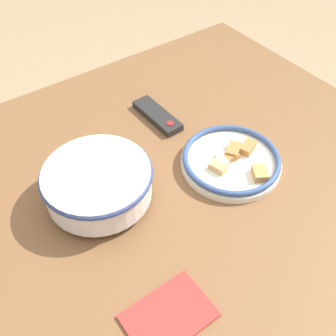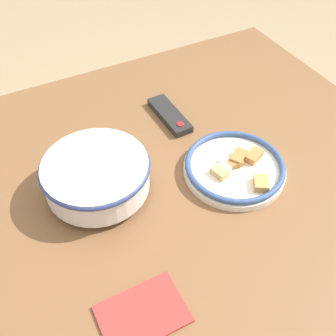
{
  "view_description": "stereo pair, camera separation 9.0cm",
  "coord_description": "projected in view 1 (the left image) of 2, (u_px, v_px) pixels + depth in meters",
  "views": [
    {
      "loc": [
        -0.41,
        -0.52,
        1.46
      ],
      "look_at": [
        -0.05,
        -0.02,
        0.8
      ],
      "focal_mm": 42.0,
      "sensor_mm": 36.0,
      "label": 1
    },
    {
      "loc": [
        -0.33,
        -0.57,
        1.46
      ],
      "look_at": [
        -0.05,
        -0.02,
        0.8
      ],
      "focal_mm": 42.0,
      "sensor_mm": 36.0,
      "label": 2
    }
  ],
  "objects": [
    {
      "name": "noodle_bowl",
      "position": [
        98.0,
        183.0,
        0.86
      ],
      "size": [
        0.25,
        0.25,
        0.09
      ],
      "color": "silver",
      "rests_on": "dining_table"
    },
    {
      "name": "dining_table",
      "position": [
        178.0,
        190.0,
        1.03
      ],
      "size": [
        1.18,
        1.02,
        0.76
      ],
      "color": "brown",
      "rests_on": "ground_plane"
    },
    {
      "name": "ground_plane",
      "position": [
        175.0,
        301.0,
        1.52
      ],
      "size": [
        8.0,
        8.0,
        0.0
      ],
      "primitive_type": "plane",
      "color": "#9E8460"
    },
    {
      "name": "folded_napkin",
      "position": [
        169.0,
        316.0,
        0.71
      ],
      "size": [
        0.16,
        0.11,
        0.01
      ],
      "color": "#B2332D",
      "rests_on": "dining_table"
    },
    {
      "name": "tv_remote",
      "position": [
        157.0,
        116.0,
        1.09
      ],
      "size": [
        0.06,
        0.17,
        0.02
      ],
      "rotation": [
        0.0,
        0.0,
        3.17
      ],
      "color": "black",
      "rests_on": "dining_table"
    },
    {
      "name": "food_plate",
      "position": [
        231.0,
        161.0,
        0.96
      ],
      "size": [
        0.25,
        0.25,
        0.04
      ],
      "color": "silver",
      "rests_on": "dining_table"
    }
  ]
}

